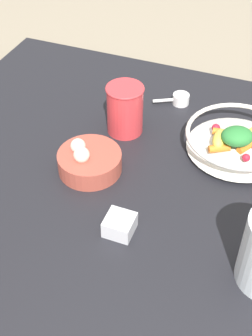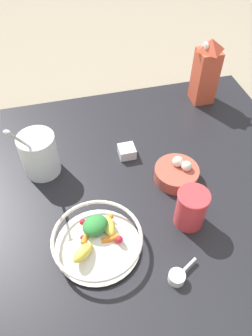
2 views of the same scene
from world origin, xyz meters
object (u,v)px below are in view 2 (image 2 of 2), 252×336
(fruit_bowl, at_px, (97,240))
(spice_jar, at_px, (127,152))
(yogurt_tub, at_px, (39,153))
(garlic_bowl, at_px, (177,173))
(milk_carton, at_px, (206,71))
(drinking_cup, at_px, (191,208))

(fruit_bowl, bearing_deg, spice_jar, 152.94)
(fruit_bowl, bearing_deg, yogurt_tub, -159.25)
(fruit_bowl, relative_size, spice_jar, 4.43)
(yogurt_tub, height_order, garlic_bowl, yogurt_tub)
(milk_carton, relative_size, spice_jar, 4.71)
(yogurt_tub, xyz_separation_m, garlic_bowl, (0.14, 0.40, -0.05))
(yogurt_tub, relative_size, spice_jar, 5.05)
(milk_carton, xyz_separation_m, drinking_cup, (0.52, -0.26, -0.06))
(drinking_cup, xyz_separation_m, spice_jar, (-0.29, -0.10, -0.05))
(drinking_cup, bearing_deg, milk_carton, 153.80)
(fruit_bowl, xyz_separation_m, milk_carton, (-0.54, 0.52, 0.09))
(fruit_bowl, distance_m, spice_jar, 0.35)
(spice_jar, distance_m, garlic_bowl, 0.18)
(milk_carton, bearing_deg, yogurt_tub, -70.38)
(milk_carton, bearing_deg, drinking_cup, -26.20)
(yogurt_tub, relative_size, garlic_bowl, 1.97)
(fruit_bowl, height_order, spice_jar, fruit_bowl)
(fruit_bowl, bearing_deg, drinking_cup, 93.69)
(milk_carton, distance_m, drinking_cup, 0.58)
(milk_carton, xyz_separation_m, garlic_bowl, (0.36, -0.24, -0.10))
(milk_carton, distance_m, yogurt_tub, 0.68)
(spice_jar, bearing_deg, yogurt_tub, -90.49)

